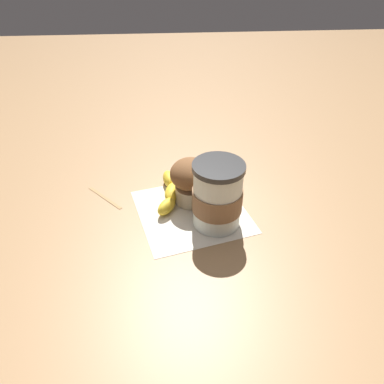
% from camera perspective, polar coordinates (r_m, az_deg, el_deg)
% --- Properties ---
extents(ground_plane, '(3.00, 3.00, 0.00)m').
position_cam_1_polar(ground_plane, '(0.77, 0.00, -3.00)').
color(ground_plane, '#936D47').
extents(paper_napkin, '(0.26, 0.26, 0.00)m').
position_cam_1_polar(paper_napkin, '(0.77, 0.00, -2.96)').
color(paper_napkin, beige).
rests_on(paper_napkin, ground_plane).
extents(coffee_cup, '(0.10, 0.10, 0.13)m').
position_cam_1_polar(coffee_cup, '(0.71, 3.89, -0.59)').
color(coffee_cup, silver).
rests_on(coffee_cup, paper_napkin).
extents(muffin, '(0.08, 0.08, 0.10)m').
position_cam_1_polar(muffin, '(0.77, -0.16, 1.96)').
color(muffin, beige).
rests_on(muffin, paper_napkin).
extents(banana, '(0.06, 0.16, 0.03)m').
position_cam_1_polar(banana, '(0.80, -3.43, -0.02)').
color(banana, gold).
rests_on(banana, paper_napkin).
extents(wooden_stirrer, '(0.08, 0.09, 0.00)m').
position_cam_1_polar(wooden_stirrer, '(0.83, -13.13, -0.85)').
color(wooden_stirrer, '#9E7547').
rests_on(wooden_stirrer, ground_plane).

